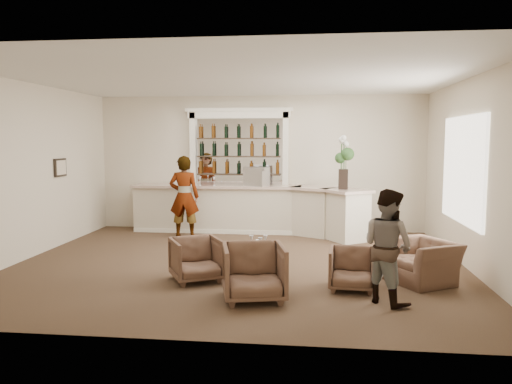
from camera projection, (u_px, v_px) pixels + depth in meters
ground at (239, 264)px, 9.01m from camera, size 8.00×8.00×0.00m
room_shell at (252, 134)px, 9.45m from camera, size 8.04×7.02×3.32m
bar_counter at (250, 209)px, 11.93m from camera, size 5.72×1.80×1.14m
back_bar_alcove at (239, 148)px, 12.22m from camera, size 2.64×0.25×3.00m
cocktail_table at (259, 264)px, 7.96m from camera, size 0.61×0.61×0.50m
sommelier at (184, 197)px, 11.41m from camera, size 0.72×0.50×1.87m
guest at (387, 246)px, 6.79m from camera, size 0.95×0.97×1.57m
armchair_left at (196, 259)px, 7.89m from camera, size 1.01×1.02×0.69m
armchair_center at (254, 272)px, 6.95m from camera, size 1.02×1.03×0.79m
armchair_right at (352, 269)px, 7.44m from camera, size 0.73×0.74×0.63m
armchair_far at (421, 261)px, 7.82m from camera, size 1.28×1.33×0.66m
espresso_machine at (257, 176)px, 11.84m from camera, size 0.62×0.58×0.44m
flower_vase at (343, 159)px, 11.01m from camera, size 0.31×0.31×1.18m
wine_glass_bar_left at (200, 181)px, 12.02m from camera, size 0.07×0.07×0.21m
wine_glass_bar_right at (214, 181)px, 11.95m from camera, size 0.07×0.07×0.21m
wine_glass_tbl_a at (251, 242)px, 7.97m from camera, size 0.07×0.07×0.21m
wine_glass_tbl_b at (265, 242)px, 7.99m from camera, size 0.07×0.07×0.21m
wine_glass_tbl_c at (260, 244)px, 7.79m from camera, size 0.07×0.07×0.21m
napkin_holder at (258, 243)px, 8.07m from camera, size 0.08×0.08×0.12m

